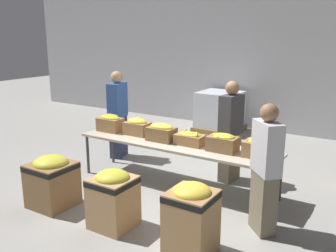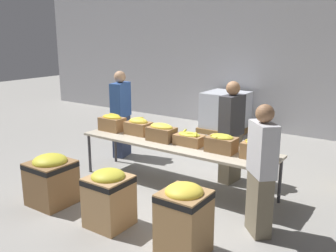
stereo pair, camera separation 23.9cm
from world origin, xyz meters
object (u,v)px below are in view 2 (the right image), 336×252
at_px(banana_box_0, 112,122).
at_px(volunteer_2, 231,133).
at_px(banana_box_5, 257,148).
at_px(pallet_stack_0, 226,113).
at_px(banana_box_3, 189,139).
at_px(donation_bin_1, 109,196).
at_px(banana_box_4, 221,143).
at_px(volunteer_0, 121,115).
at_px(donation_bin_0, 51,178).
at_px(donation_bin_2, 184,217).
at_px(sorting_table, 175,145).
at_px(banana_box_2, 161,132).
at_px(banana_box_1, 138,126).
at_px(volunteer_1, 261,172).

height_order(banana_box_0, volunteer_2, volunteer_2).
height_order(banana_box_5, pallet_stack_0, banana_box_5).
height_order(banana_box_3, pallet_stack_0, pallet_stack_0).
bearing_deg(pallet_stack_0, donation_bin_1, -80.22).
bearing_deg(banana_box_4, banana_box_5, 3.39).
bearing_deg(banana_box_5, volunteer_0, 168.08).
relative_size(donation_bin_0, donation_bin_2, 0.90).
relative_size(banana_box_0, donation_bin_1, 0.58).
distance_m(sorting_table, banana_box_4, 0.84).
bearing_deg(banana_box_4, banana_box_2, -179.19).
bearing_deg(banana_box_2, donation_bin_2, -47.69).
bearing_deg(volunteer_0, pallet_stack_0, 150.62).
distance_m(banana_box_0, banana_box_1, 0.56).
relative_size(sorting_table, donation_bin_2, 3.97).
distance_m(banana_box_1, banana_box_4, 1.65).
height_order(banana_box_0, donation_bin_2, banana_box_0).
xyz_separation_m(banana_box_1, banana_box_5, (2.19, -0.05, -0.00)).
distance_m(banana_box_2, pallet_stack_0, 3.75).
bearing_deg(banana_box_2, donation_bin_0, -119.08).
bearing_deg(volunteer_1, donation_bin_0, 64.62).
distance_m(banana_box_2, donation_bin_2, 2.16).
bearing_deg(banana_box_5, banana_box_3, -179.80).
height_order(banana_box_2, volunteer_1, volunteer_1).
bearing_deg(banana_box_0, banana_box_1, 6.94).
distance_m(banana_box_1, donation_bin_2, 2.63).
relative_size(banana_box_0, banana_box_1, 1.02).
distance_m(banana_box_2, volunteer_0, 1.66).
xyz_separation_m(banana_box_1, volunteer_2, (1.48, 0.61, -0.04)).
xyz_separation_m(banana_box_2, donation_bin_2, (1.43, -1.57, -0.44)).
distance_m(volunteer_2, pallet_stack_0, 3.37).
relative_size(sorting_table, banana_box_4, 7.64).
bearing_deg(banana_box_2, volunteer_2, 37.72).
xyz_separation_m(banana_box_0, banana_box_1, (0.55, 0.07, -0.00)).
height_order(banana_box_5, donation_bin_1, banana_box_5).
height_order(banana_box_2, banana_box_3, banana_box_2).
height_order(banana_box_1, volunteer_1, volunteer_1).
xyz_separation_m(banana_box_5, volunteer_0, (-3.13, 0.66, -0.02)).
bearing_deg(volunteer_1, volunteer_0, 25.28).
distance_m(banana_box_4, donation_bin_0, 2.56).
height_order(sorting_table, banana_box_5, banana_box_5).
xyz_separation_m(banana_box_2, banana_box_4, (1.08, 0.02, -0.01)).
bearing_deg(volunteer_2, pallet_stack_0, -145.47).
bearing_deg(banana_box_2, pallet_stack_0, 99.63).
height_order(volunteer_2, donation_bin_2, volunteer_2).
height_order(banana_box_1, donation_bin_1, banana_box_1).
bearing_deg(donation_bin_2, banana_box_3, 119.64).
xyz_separation_m(volunteer_1, donation_bin_1, (-1.68, -0.91, -0.41)).
bearing_deg(banana_box_2, banana_box_4, 0.81).
bearing_deg(banana_box_3, volunteer_0, 161.76).
xyz_separation_m(banana_box_4, pallet_stack_0, (-1.71, 3.67, -0.38)).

